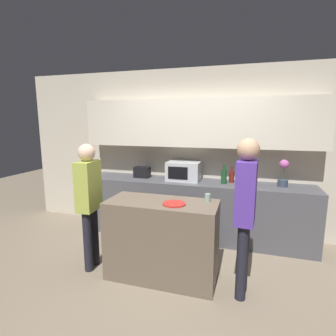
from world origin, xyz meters
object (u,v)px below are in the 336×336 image
at_px(potted_plant, 283,173).
at_px(person_left, 245,205).
at_px(bottle_0, 224,176).
at_px(bottle_2, 239,178).
at_px(toaster, 142,172).
at_px(plate_on_island, 174,204).
at_px(cup_0, 208,198).
at_px(microwave, 184,171).
at_px(bottle_1, 232,176).
at_px(person_center, 89,197).

height_order(potted_plant, person_left, person_left).
height_order(bottle_0, bottle_2, bottle_0).
bearing_deg(toaster, plate_on_island, -55.09).
distance_m(bottle_2, cup_0, 1.09).
relative_size(microwave, bottle_1, 2.10).
bearing_deg(microwave, plate_on_island, -81.17).
relative_size(bottle_1, person_center, 0.16).
distance_m(toaster, bottle_0, 1.36).
relative_size(bottle_1, plate_on_island, 0.95).
distance_m(microwave, cup_0, 1.24).
height_order(bottle_0, person_left, person_left).
height_order(toaster, potted_plant, potted_plant).
xyz_separation_m(bottle_2, person_center, (-1.75, -1.26, -0.09)).
xyz_separation_m(microwave, bottle_2, (0.86, -0.07, -0.04)).
height_order(microwave, person_center, person_center).
bearing_deg(person_left, toaster, 56.07).
height_order(bottle_2, plate_on_island, bottle_2).
bearing_deg(person_center, person_left, 85.75).
relative_size(microwave, cup_0, 5.73).
bearing_deg(plate_on_island, person_left, -0.96).
distance_m(potted_plant, person_left, 1.44).
bearing_deg(person_center, microwave, 142.58).
relative_size(potted_plant, bottle_2, 1.41).
xyz_separation_m(microwave, person_left, (0.97, -1.34, -0.06)).
bearing_deg(bottle_1, bottle_2, -47.99).
bearing_deg(bottle_0, microwave, 173.90).
xyz_separation_m(plate_on_island, cup_0, (0.34, 0.22, 0.04)).
xyz_separation_m(toaster, potted_plant, (2.20, 0.00, 0.11)).
height_order(bottle_2, cup_0, bottle_2).
distance_m(microwave, person_center, 1.60).
bearing_deg(bottle_1, microwave, -175.51).
distance_m(microwave, bottle_0, 0.65).
relative_size(bottle_0, cup_0, 3.26).
bearing_deg(person_left, bottle_2, 9.14).
relative_size(toaster, potted_plant, 0.66).
height_order(microwave, bottle_2, microwave).
height_order(bottle_1, person_left, person_left).
relative_size(cup_0, person_left, 0.05).
xyz_separation_m(potted_plant, cup_0, (-0.93, -1.11, -0.13)).
bearing_deg(cup_0, plate_on_island, -147.23).
relative_size(bottle_2, cup_0, 3.08).
height_order(microwave, plate_on_island, microwave).
relative_size(toaster, bottle_2, 0.93).
bearing_deg(bottle_0, toaster, 177.06).
distance_m(microwave, bottle_2, 0.87).
bearing_deg(toaster, person_center, -96.84).
bearing_deg(cup_0, person_center, -171.23).
distance_m(microwave, person_left, 1.65).
xyz_separation_m(bottle_1, bottle_2, (0.12, -0.13, 0.01)).
relative_size(bottle_0, plate_on_island, 1.14).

